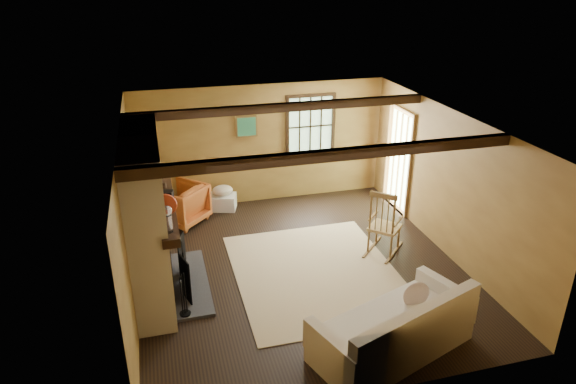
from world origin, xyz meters
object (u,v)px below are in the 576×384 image
object	(u,v)px
fireplace	(150,223)
armchair	(181,204)
laundry_basket	(223,202)
rocking_chair	(384,226)
sofa	(396,332)

from	to	relation	value
fireplace	armchair	xyz separation A→B (m)	(0.53, 2.14, -0.73)
fireplace	laundry_basket	bearing A→B (deg)	61.50
rocking_chair	fireplace	bearing A→B (deg)	46.64
fireplace	armchair	bearing A→B (deg)	76.09
laundry_basket	rocking_chair	bearing A→B (deg)	-45.31
rocking_chair	sofa	size ratio (longest dim) A/B	0.51
laundry_basket	armchair	distance (m)	0.94
fireplace	rocking_chair	size ratio (longest dim) A/B	2.08
fireplace	rocking_chair	world-z (taller)	fireplace
laundry_basket	sofa	bearing A→B (deg)	-72.79
sofa	laundry_basket	bearing A→B (deg)	87.44
fireplace	sofa	world-z (taller)	fireplace
sofa	laundry_basket	world-z (taller)	sofa
rocking_chair	armchair	xyz separation A→B (m)	(-3.19, 2.00, -0.11)
armchair	sofa	bearing A→B (deg)	72.34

